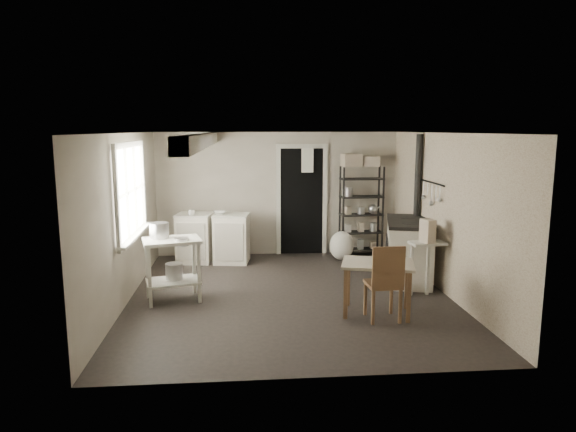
{
  "coord_description": "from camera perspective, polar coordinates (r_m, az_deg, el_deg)",
  "views": [
    {
      "loc": [
        -0.64,
        -7.05,
        2.35
      ],
      "look_at": [
        0.0,
        0.3,
        1.1
      ],
      "focal_mm": 32.0,
      "sensor_mm": 36.0,
      "label": 1
    }
  ],
  "objects": [
    {
      "name": "doorway",
      "position": [
        9.67,
        1.53,
        1.6
      ],
      "size": [
        0.96,
        0.1,
        2.08
      ],
      "primitive_type": null,
      "color": "beige",
      "rests_on": "ground"
    },
    {
      "name": "floor",
      "position": [
        7.46,
        0.2,
        -8.75
      ],
      "size": [
        5.0,
        5.0,
        0.0
      ],
      "primitive_type": "plane",
      "color": "black",
      "rests_on": "ground"
    },
    {
      "name": "storage_box_b",
      "position": [
        9.64,
        9.31,
        7.36
      ],
      "size": [
        0.34,
        0.32,
        0.19
      ],
      "primitive_type": "cube",
      "rotation": [
        0.0,
        0.0,
        -0.2
      ],
      "color": "beige",
      "rests_on": "shelf_rack"
    },
    {
      "name": "work_table",
      "position": [
        6.72,
        9.88,
        -7.57
      ],
      "size": [
        1.03,
        0.84,
        0.68
      ],
      "primitive_type": null,
      "rotation": [
        0.0,
        0.0,
        -0.26
      ],
      "color": "beige",
      "rests_on": "ground"
    },
    {
      "name": "storage_box_a",
      "position": [
        9.54,
        7.08,
        7.51
      ],
      "size": [
        0.37,
        0.33,
        0.23
      ],
      "primitive_type": "cube",
      "rotation": [
        0.0,
        0.0,
        0.12
      ],
      "color": "beige",
      "rests_on": "shelf_rack"
    },
    {
      "name": "shelf_jar",
      "position": [
        9.57,
        6.38,
        3.67
      ],
      "size": [
        0.11,
        0.11,
        0.19
      ],
      "primitive_type": "imported",
      "rotation": [
        0.0,
        0.0,
        0.34
      ],
      "color": "silver",
      "rests_on": "shelf_rack"
    },
    {
      "name": "ceiling",
      "position": [
        7.08,
        0.21,
        9.21
      ],
      "size": [
        5.0,
        5.0,
        0.0
      ],
      "primitive_type": "plane",
      "rotation": [
        3.14,
        0.0,
        0.0
      ],
      "color": "silver",
      "rests_on": "wall_back"
    },
    {
      "name": "wall_back",
      "position": [
        9.64,
        -1.14,
        2.47
      ],
      "size": [
        4.5,
        0.02,
        2.3
      ],
      "primitive_type": "cube",
      "color": "#B2A898",
      "rests_on": "ground"
    },
    {
      "name": "bucket",
      "position": [
        7.34,
        -12.53,
        -6.14
      ],
      "size": [
        0.29,
        0.29,
        0.26
      ],
      "primitive_type": "cylinder",
      "rotation": [
        0.0,
        0.0,
        0.27
      ],
      "color": "#B4B3B6",
      "rests_on": "prep_table"
    },
    {
      "name": "wall_left",
      "position": [
        7.33,
        -17.6,
        -0.26
      ],
      "size": [
        0.02,
        5.0,
        2.3
      ],
      "primitive_type": "cube",
      "color": "#B2A898",
      "rests_on": "ground"
    },
    {
      "name": "stovepipe",
      "position": [
        8.56,
        14.26,
        4.23
      ],
      "size": [
        0.14,
        0.14,
        1.54
      ],
      "primitive_type": null,
      "rotation": [
        0.0,
        0.0,
        -0.22
      ],
      "color": "black",
      "rests_on": "stove"
    },
    {
      "name": "base_cabinets",
      "position": [
        9.24,
        -8.31,
        -2.28
      ],
      "size": [
        1.39,
        0.75,
        0.87
      ],
      "primitive_type": null,
      "rotation": [
        0.0,
        0.0,
        -0.14
      ],
      "color": "silver",
      "rests_on": "ground"
    },
    {
      "name": "wallpaper_panel",
      "position": [
        7.71,
        17.03,
        0.24
      ],
      "size": [
        0.01,
        5.0,
        2.3
      ],
      "primitive_type": null,
      "color": "beige",
      "rests_on": "wall_right"
    },
    {
      "name": "stockpot",
      "position": [
        7.29,
        -14.11,
        -1.83
      ],
      "size": [
        0.29,
        0.29,
        0.28
      ],
      "primitive_type": "cylinder",
      "rotation": [
        0.0,
        0.0,
        -0.11
      ],
      "color": "#B4B3B6",
      "rests_on": "prep_table"
    },
    {
      "name": "stove",
      "position": [
        8.25,
        13.27,
        -4.02
      ],
      "size": [
        0.96,
        1.35,
        0.96
      ],
      "primitive_type": null,
      "rotation": [
        0.0,
        0.0,
        -0.26
      ],
      "color": "silver",
      "rests_on": "ground"
    },
    {
      "name": "ceiling_beam",
      "position": [
        7.07,
        -9.62,
        8.27
      ],
      "size": [
        0.18,
        5.0,
        0.18
      ],
      "primitive_type": null,
      "color": "beige",
      "rests_on": "ceiling"
    },
    {
      "name": "floor_crock",
      "position": [
        7.69,
        13.26,
        -7.86
      ],
      "size": [
        0.13,
        0.13,
        0.15
      ],
      "primitive_type": "cylinder",
      "rotation": [
        0.0,
        0.0,
        0.07
      ],
      "color": "silver",
      "rests_on": "ground"
    },
    {
      "name": "oats_box",
      "position": [
        7.46,
        15.27,
        -1.07
      ],
      "size": [
        0.18,
        0.25,
        0.33
      ],
      "primitive_type": "cube",
      "rotation": [
        0.0,
        0.0,
        0.25
      ],
      "color": "beige",
      "rests_on": "side_ledge"
    },
    {
      "name": "shelf_rack",
      "position": [
        9.65,
        8.15,
        1.18
      ],
      "size": [
        0.81,
        0.35,
        1.67
      ],
      "primitive_type": null,
      "rotation": [
        0.0,
        0.0,
        0.05
      ],
      "color": "black",
      "rests_on": "ground"
    },
    {
      "name": "table_cup",
      "position": [
        6.57,
        12.03,
        -4.19
      ],
      "size": [
        0.12,
        0.12,
        0.09
      ],
      "primitive_type": "imported",
      "rotation": [
        0.0,
        0.0,
        -0.3
      ],
      "color": "silver",
      "rests_on": "work_table"
    },
    {
      "name": "wall_right",
      "position": [
        7.71,
        17.1,
        0.24
      ],
      "size": [
        0.02,
        5.0,
        2.3
      ],
      "primitive_type": "cube",
      "color": "#B2A898",
      "rests_on": "ground"
    },
    {
      "name": "utensil_rail",
      "position": [
        8.19,
        15.28,
        3.68
      ],
      "size": [
        0.06,
        1.2,
        0.44
      ],
      "primitive_type": null,
      "color": "#B4B3B6",
      "rests_on": "wall_right"
    },
    {
      "name": "saucepan",
      "position": [
        7.08,
        -11.73,
        -2.81
      ],
      "size": [
        0.23,
        0.23,
        0.11
      ],
      "primitive_type": "cylinder",
      "rotation": [
        0.0,
        0.0,
        0.27
      ],
      "color": "#B4B3B6",
      "rests_on": "prep_table"
    },
    {
      "name": "chair",
      "position": [
        6.51,
        10.52,
        -7.18
      ],
      "size": [
        0.42,
        0.44,
        0.97
      ],
      "primitive_type": null,
      "rotation": [
        0.0,
        0.0,
        0.04
      ],
      "color": "brown",
      "rests_on": "ground"
    },
    {
      "name": "side_ledge",
      "position": [
        7.61,
        15.16,
        -5.33
      ],
      "size": [
        0.53,
        0.32,
        0.77
      ],
      "primitive_type": null,
      "rotation": [
        0.0,
        0.0,
        0.11
      ],
      "color": "beige",
      "rests_on": "ground"
    },
    {
      "name": "counter_cup",
      "position": [
        9.06,
        -10.68,
        0.67
      ],
      "size": [
        0.13,
        0.13,
        0.09
      ],
      "primitive_type": "imported",
      "rotation": [
        0.0,
        0.0,
        0.13
      ],
      "color": "silver",
      "rests_on": "base_cabinets"
    },
    {
      "name": "prep_table",
      "position": [
        7.3,
        -12.67,
        -6.13
      ],
      "size": [
        0.87,
        0.71,
        0.87
      ],
      "primitive_type": null,
      "rotation": [
        0.0,
        0.0,
        0.25
      ],
      "color": "beige",
      "rests_on": "ground"
    },
    {
      "name": "window",
      "position": [
        7.46,
        -17.18,
        2.65
      ],
      "size": [
        0.12,
        1.76,
        1.28
      ],
      "primitive_type": null,
      "color": "beige",
      "rests_on": "wall_left"
    },
    {
      "name": "wall_front",
      "position": [
        4.75,
        2.97,
        -5.05
      ],
      "size": [
        4.5,
        0.02,
        2.3
      ],
      "primitive_type": "cube",
      "color": "#B2A898",
      "rests_on": "ground"
    },
    {
      "name": "mixing_bowl",
      "position": [
        9.09,
        -7.64,
        0.72
      ],
      "size": [
        0.3,
        0.3,
        0.07
      ],
      "primitive_type": "imported",
      "rotation": [
        0.0,
        0.0,
        0.0
      ],
      "color": "silver",
      "rests_on": "base_cabinets"
    },
    {
      "name": "flour_sack",
      "position": [
        9.37,
        5.97,
        -3.44
      ],
      "size": [
        0.5,
        0.44,
        0.53
      ],
      "primitive_type": "ellipsoid",
      "rotation": [
        0.0,
        0.0,
        0.16
      ],
      "color": "silver",
      "rests_on": "ground"
    }
  ]
}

